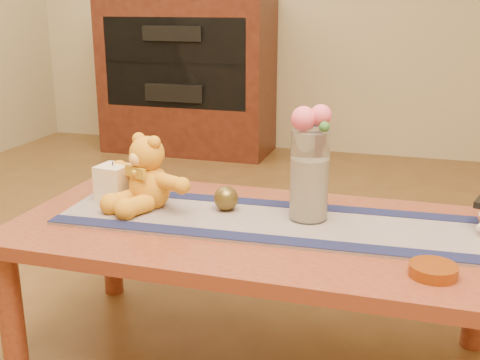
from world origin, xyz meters
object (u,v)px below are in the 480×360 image
(pillar_candle, at_px, (114,182))
(glass_vase, at_px, (309,176))
(amber_dish, at_px, (433,270))
(teddy_bear, at_px, (149,172))
(bronze_ball, at_px, (226,198))

(pillar_candle, bearing_deg, glass_vase, 0.36)
(pillar_candle, relative_size, amber_dish, 0.98)
(teddy_bear, relative_size, bronze_ball, 4.20)
(amber_dish, bearing_deg, glass_vase, 141.80)
(bronze_ball, bearing_deg, amber_dish, -24.58)
(teddy_bear, height_order, pillar_candle, teddy_bear)
(bronze_ball, bearing_deg, pillar_candle, -179.33)
(teddy_bear, relative_size, pillar_candle, 2.81)
(bronze_ball, xyz_separation_m, amber_dish, (0.60, -0.27, -0.03))
(pillar_candle, relative_size, bronze_ball, 1.49)
(glass_vase, distance_m, bronze_ball, 0.27)
(glass_vase, height_order, bronze_ball, glass_vase)
(glass_vase, xyz_separation_m, amber_dish, (0.35, -0.27, -0.12))
(pillar_candle, distance_m, bronze_ball, 0.37)
(pillar_candle, height_order, amber_dish, pillar_candle)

